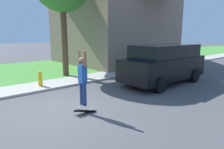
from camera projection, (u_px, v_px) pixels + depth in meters
The scene contains 8 objects.
ground_plane at pixel (67, 110), 6.94m from camera, with size 120.00×120.00×0.00m, color #49494C.
lawn at pixel (84, 65), 16.71m from camera, with size 10.00×80.00×0.08m.
sidewalk at pixel (121, 73), 13.46m from camera, with size 1.80×80.00×0.10m.
house at pixel (115, 12), 18.35m from camera, with size 9.47×9.69×8.68m.
suv_parked at pixel (164, 63), 10.50m from camera, with size 2.12×5.07×2.05m.
skateboarder at pixel (83, 78), 6.45m from camera, with size 0.41×0.21×1.81m.
skateboard at pixel (85, 111), 6.59m from camera, with size 0.33×0.74×0.35m.
fire_hydrant at pixel (40, 79), 9.71m from camera, with size 0.20×0.20×0.73m.
Camera 1 is at (5.99, -3.13, 2.56)m, focal length 32.00 mm.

